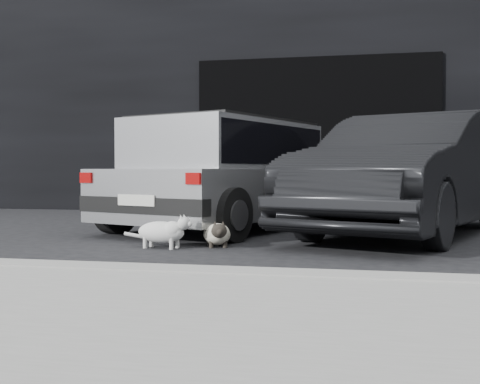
% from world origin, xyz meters
% --- Properties ---
extents(ground, '(80.00, 80.00, 0.00)m').
position_xyz_m(ground, '(0.00, 0.00, 0.00)').
color(ground, black).
rests_on(ground, ground).
extents(building_facade, '(34.00, 4.00, 5.00)m').
position_xyz_m(building_facade, '(1.00, 6.00, 2.50)').
color(building_facade, black).
rests_on(building_facade, ground).
extents(garage_opening, '(4.00, 0.10, 2.60)m').
position_xyz_m(garage_opening, '(1.00, 3.99, 1.30)').
color(garage_opening, black).
rests_on(garage_opening, ground).
extents(curb, '(18.00, 0.25, 0.12)m').
position_xyz_m(curb, '(1.00, -2.60, 0.06)').
color(curb, gray).
rests_on(curb, ground).
extents(sidewalk, '(18.00, 2.20, 0.11)m').
position_xyz_m(sidewalk, '(1.00, -3.80, 0.06)').
color(sidewalk, gray).
rests_on(sidewalk, ground).
extents(silver_hatchback, '(2.76, 3.91, 1.32)m').
position_xyz_m(silver_hatchback, '(0.21, 1.08, 0.72)').
color(silver_hatchback, '#ABADB0').
rests_on(silver_hatchback, ground).
extents(second_car, '(2.80, 4.35, 1.35)m').
position_xyz_m(second_car, '(2.29, 0.79, 0.68)').
color(second_car, black).
rests_on(second_car, ground).
extents(cat_siamese, '(0.40, 0.71, 0.26)m').
position_xyz_m(cat_siamese, '(0.47, -0.64, 0.12)').
color(cat_siamese, beige).
rests_on(cat_siamese, ground).
extents(cat_white, '(0.68, 0.30, 0.32)m').
position_xyz_m(cat_white, '(0.02, -0.86, 0.16)').
color(cat_white, silver).
rests_on(cat_white, ground).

